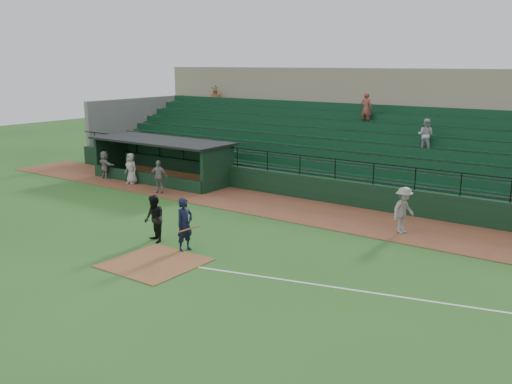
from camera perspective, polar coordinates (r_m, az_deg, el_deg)
The scene contains 12 objects.
ground at distance 20.56m, azimuth -8.22°, elevation -6.36°, with size 90.00×90.00×0.00m, color #25581C.
warning_track at distance 26.61m, azimuth 3.78°, elevation -1.73°, with size 40.00×4.00×0.03m, color brown.
home_plate_dirt at distance 19.89m, azimuth -10.22°, elevation -7.06°, with size 3.00×3.00×0.03m, color brown.
foul_line at distance 17.44m, azimuth 14.43°, elevation -10.25°, with size 18.00×0.09×0.01m, color white.
stadium_structure at distance 33.53m, azimuth 11.55°, elevation 5.08°, with size 38.00×13.08×6.40m.
dugout at distance 33.51m, azimuth -9.04°, elevation 3.50°, with size 8.90×3.20×2.42m.
batter_at_plate at distance 20.71m, azimuth -7.22°, elevation -3.29°, with size 1.07×0.77×1.99m.
umpire at distance 21.90m, azimuth -10.26°, elevation -2.70°, with size 0.89×0.70×1.84m, color black.
runner at distance 23.36m, azimuth 14.70°, elevation -1.79°, with size 1.22×0.70×1.89m, color gray.
dugout_player_a at distance 30.07m, azimuth -9.83°, elevation 1.55°, with size 1.01×0.42×1.73m, color gray.
dugout_player_b at distance 32.65m, azimuth -12.52°, elevation 2.35°, with size 0.86×0.56×1.75m, color #A7A29D.
dugout_player_c at distance 34.47m, azimuth -15.04°, elevation 2.67°, with size 1.53×0.49×1.64m, color gray.
Camera 1 is at (13.57, -13.87, 6.76)m, focal length 39.53 mm.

